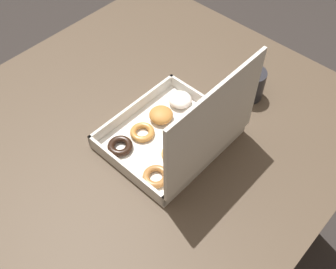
{
  "coord_description": "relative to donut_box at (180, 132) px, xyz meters",
  "views": [
    {
      "loc": [
        0.42,
        0.5,
        1.56
      ],
      "look_at": [
        -0.04,
        0.08,
        0.78
      ],
      "focal_mm": 42.0,
      "sensor_mm": 36.0,
      "label": 1
    }
  ],
  "objects": [
    {
      "name": "dining_table",
      "position": [
        0.04,
        -0.11,
        -0.15
      ],
      "size": [
        1.13,
        0.99,
        0.76
      ],
      "color": "#4C3D2D",
      "rests_on": "ground_plane"
    },
    {
      "name": "ground_plane",
      "position": [
        0.04,
        -0.11,
        -0.81
      ],
      "size": [
        8.0,
        8.0,
        0.0
      ],
      "primitive_type": "plane",
      "color": "#2D2826"
    },
    {
      "name": "coffee_mug",
      "position": [
        -0.27,
        0.02,
        -0.01
      ],
      "size": [
        0.08,
        0.08,
        0.09
      ],
      "color": "#232328",
      "rests_on": "dining_table"
    },
    {
      "name": "donut_box",
      "position": [
        0.0,
        0.0,
        0.0
      ],
      "size": [
        0.31,
        0.27,
        0.28
      ],
      "color": "silver",
      "rests_on": "dining_table"
    }
  ]
}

